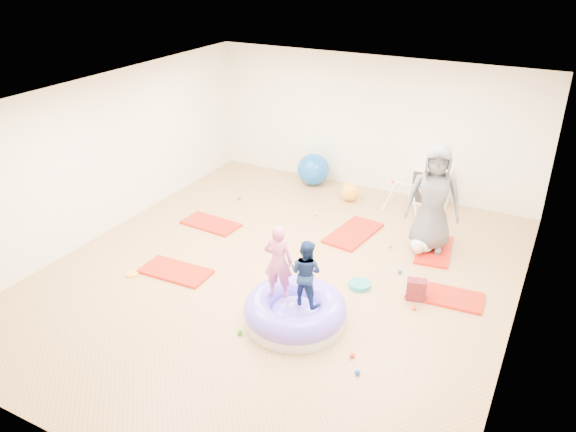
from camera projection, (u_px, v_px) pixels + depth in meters
The scene contains 19 objects.
room at pixel (279, 194), 8.37m from camera, with size 7.01×8.01×2.81m.
gym_mat_front_left at pixel (176, 271), 9.00m from camera, with size 1.13×0.56×0.05m, color red.
gym_mat_mid_left at pixel (211, 224), 10.52m from camera, with size 1.08×0.54×0.04m, color red.
gym_mat_center_back at pixel (353, 233), 10.18m from camera, with size 1.24×0.62×0.05m, color red.
gym_mat_right at pixel (445, 296), 8.37m from camera, with size 1.11×0.55×0.05m, color red.
gym_mat_rear_right at pixel (434, 250), 9.63m from camera, with size 1.11×0.56×0.05m, color red.
inflatable_cushion at pixel (295, 311), 7.77m from camera, with size 1.43×1.43×0.45m.
child_pink at pixel (278, 258), 7.54m from camera, with size 0.39×0.26×1.08m, color #C85583.
child_navy at pixel (306, 270), 7.40m from camera, with size 0.46×0.36×0.95m, color #102149.
adult_caregiver at pixel (434, 198), 9.27m from camera, with size 0.90×0.58×1.84m, color #525155.
infant at pixel (421, 246), 9.46m from camera, with size 0.38×0.39×0.23m.
ball_pit_balls at pixel (316, 269), 9.05m from camera, with size 4.67×3.87×0.07m.
exercise_ball_blue at pixel (313, 170), 12.15m from camera, with size 0.69×0.69×0.69m, color #1151B1.
exercise_ball_orange at pixel (350, 192), 11.44m from camera, with size 0.39×0.39×0.39m, color orange.
infant_play_gym at pixel (405, 192), 10.98m from camera, with size 0.72×0.69×0.55m.
cube_shelf at pixel (430, 186), 11.25m from camera, with size 0.75×0.37×0.75m.
balance_disc at pixel (360, 285), 8.62m from camera, with size 0.34×0.34×0.08m, color teal.
backpack at pixel (416, 290), 8.27m from camera, with size 0.28×0.17×0.33m, color red.
yellow_toy at pixel (132, 274), 8.94m from camera, with size 0.20×0.20×0.03m, color gold.
Camera 1 is at (3.69, -6.72, 4.78)m, focal length 35.00 mm.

